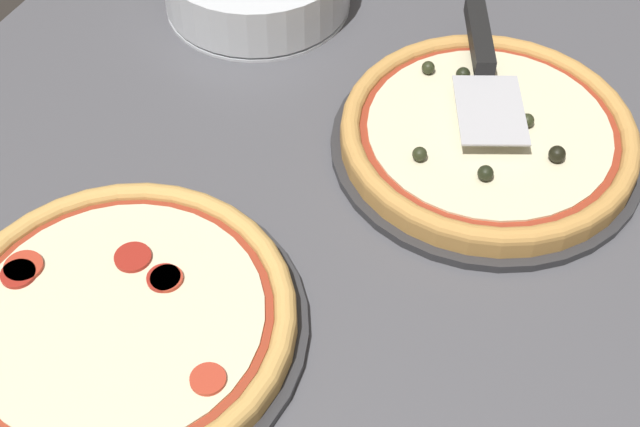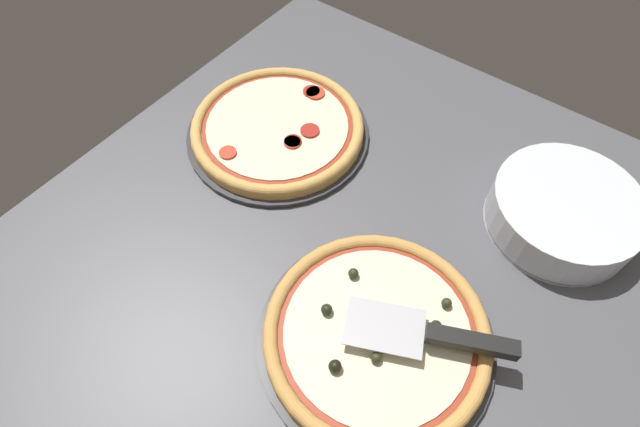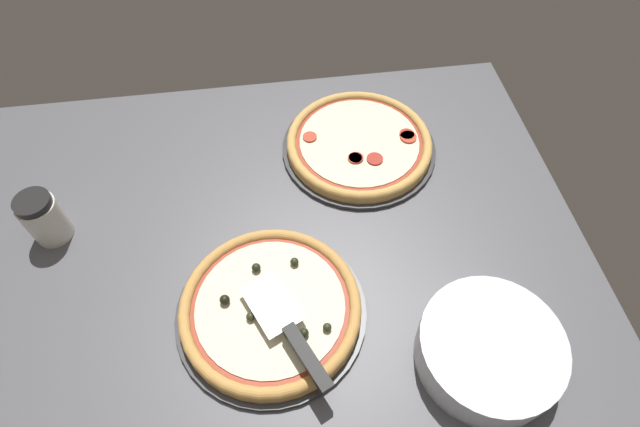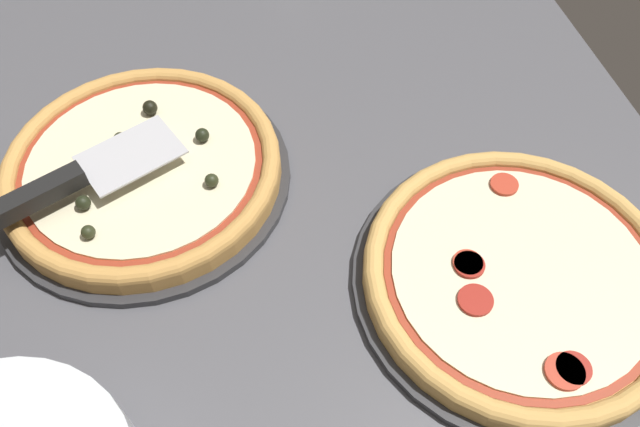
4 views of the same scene
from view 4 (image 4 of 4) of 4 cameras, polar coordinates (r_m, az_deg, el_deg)
ground_plane at (r=80.37cm, az=-12.77°, el=5.30°), size 134.63×116.43×3.60cm
pizza_pan_front at (r=75.75cm, az=-15.60°, el=3.17°), size 33.74×33.74×1.00cm
pizza_front at (r=74.26cm, az=-15.94°, el=4.15°), size 31.72×31.72×4.07cm
pizza_pan_back at (r=68.09cm, az=17.49°, el=-6.02°), size 34.06×34.06×1.00cm
pizza_back at (r=66.65cm, az=17.84°, el=-5.28°), size 32.01×32.01×2.52cm
serving_spatula at (r=70.85cm, az=-22.98°, el=2.22°), size 13.71×22.59×2.00cm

